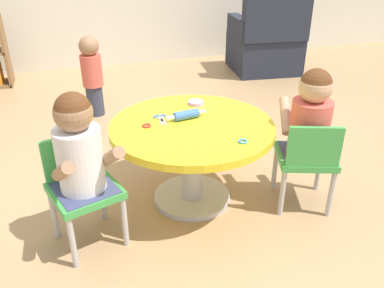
# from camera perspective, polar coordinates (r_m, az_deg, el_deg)

# --- Properties ---
(ground_plane) EXTENTS (10.00, 10.00, 0.00)m
(ground_plane) POSITION_cam_1_polar(r_m,az_deg,el_deg) (2.35, 0.00, -7.86)
(ground_plane) COLOR tan
(craft_table) EXTENTS (0.88, 0.88, 0.48)m
(craft_table) POSITION_cam_1_polar(r_m,az_deg,el_deg) (2.16, 0.00, 0.12)
(craft_table) COLOR silver
(craft_table) RESTS_ON ground
(child_chair_left) EXTENTS (0.38, 0.38, 0.54)m
(child_chair_left) POSITION_cam_1_polar(r_m,az_deg,el_deg) (1.98, -15.55, -5.87)
(child_chair_left) COLOR #B7B7BC
(child_chair_left) RESTS_ON ground
(seated_child_left) EXTENTS (0.36, 0.41, 0.51)m
(seated_child_left) POSITION_cam_1_polar(r_m,az_deg,el_deg) (1.83, -15.98, -0.50)
(seated_child_left) COLOR #3F4772
(seated_child_left) RESTS_ON ground
(child_chair_right) EXTENTS (0.38, 0.38, 0.54)m
(child_chair_right) POSITION_cam_1_polar(r_m,az_deg,el_deg) (2.23, 16.17, -1.95)
(child_chair_right) COLOR #B7B7BC
(child_chair_right) RESTS_ON ground
(seated_child_right) EXTENTS (0.37, 0.42, 0.51)m
(seated_child_right) POSITION_cam_1_polar(r_m,az_deg,el_deg) (2.16, 16.71, 3.81)
(seated_child_right) COLOR #3F4772
(seated_child_right) RESTS_ON ground
(armchair_dark) EXTENTS (0.79, 0.80, 0.85)m
(armchair_dark) POSITION_cam_1_polar(r_m,az_deg,el_deg) (4.64, 10.57, 13.93)
(armchair_dark) COLOR #232838
(armchair_dark) RESTS_ON ground
(toddler_standing) EXTENTS (0.17, 0.17, 0.67)m
(toddler_standing) POSITION_cam_1_polar(r_m,az_deg,el_deg) (3.44, -14.17, 9.73)
(toddler_standing) COLOR #33384C
(toddler_standing) RESTS_ON ground
(rolling_pin) EXTENTS (0.23, 0.07, 0.05)m
(rolling_pin) POSITION_cam_1_polar(r_m,az_deg,el_deg) (2.16, -0.82, 4.22)
(rolling_pin) COLOR #3F72CC
(rolling_pin) RESTS_ON craft_table
(craft_scissors) EXTENTS (0.08, 0.14, 0.01)m
(craft_scissors) POSITION_cam_1_polar(r_m,az_deg,el_deg) (2.18, -4.53, 3.73)
(craft_scissors) COLOR silver
(craft_scissors) RESTS_ON craft_table
(playdough_blob_0) EXTENTS (0.09, 0.09, 0.02)m
(playdough_blob_0) POSITION_cam_1_polar(r_m,az_deg,el_deg) (2.36, 0.57, 5.94)
(playdough_blob_0) COLOR #CC99E5
(playdough_blob_0) RESTS_ON craft_table
(cookie_cutter_0) EXTENTS (0.06, 0.06, 0.01)m
(cookie_cutter_0) POSITION_cam_1_polar(r_m,az_deg,el_deg) (2.25, 0.39, 4.64)
(cookie_cutter_0) COLOR #3F99D8
(cookie_cutter_0) RESTS_ON craft_table
(cookie_cutter_1) EXTENTS (0.05, 0.05, 0.01)m
(cookie_cutter_1) POSITION_cam_1_polar(r_m,az_deg,el_deg) (2.09, -6.54, 2.64)
(cookie_cutter_1) COLOR red
(cookie_cutter_1) RESTS_ON craft_table
(cookie_cutter_2) EXTENTS (0.05, 0.05, 0.01)m
(cookie_cutter_2) POSITION_cam_1_polar(r_m,az_deg,el_deg) (1.93, 7.32, 0.39)
(cookie_cutter_2) COLOR #3F99D8
(cookie_cutter_2) RESTS_ON craft_table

